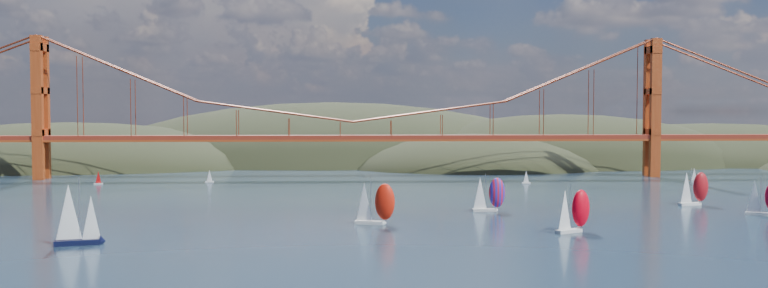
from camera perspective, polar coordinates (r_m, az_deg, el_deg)
ground at (r=116.94m, az=-1.47°, el=-10.43°), size 1200.00×1200.00×0.00m
headlands at (r=397.02m, az=3.99°, el=-3.08°), size 725.00×225.00×96.00m
bridge at (r=294.00m, az=-2.73°, el=3.69°), size 552.00×12.00×55.00m
sloop_navy at (r=158.78m, az=-22.46°, el=-5.03°), size 8.95×5.94×13.30m
racer_0 at (r=173.31m, az=-0.77°, el=-4.47°), size 9.65×5.44×10.82m
racer_1 at (r=166.93m, az=14.17°, el=-4.89°), size 9.21×6.92×10.40m
racer_2 at (r=210.67m, az=26.96°, el=-3.62°), size 8.80×6.53×9.91m
racer_3 at (r=225.39m, az=22.50°, el=-3.09°), size 9.29×5.13×10.41m
racer_rwb at (r=197.37m, az=7.94°, el=-3.75°), size 8.76×3.66×10.01m
distant_boat_2 at (r=286.49m, az=-20.94°, el=-2.42°), size 3.00×2.00×4.70m
distant_boat_3 at (r=282.32m, az=-13.16°, el=-2.39°), size 3.00×2.00×4.70m
distant_boat_4 at (r=307.03m, az=22.56°, el=-2.12°), size 3.00×2.00×4.70m
distant_boat_8 at (r=275.47m, az=10.78°, el=-2.48°), size 3.00×2.00×4.70m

